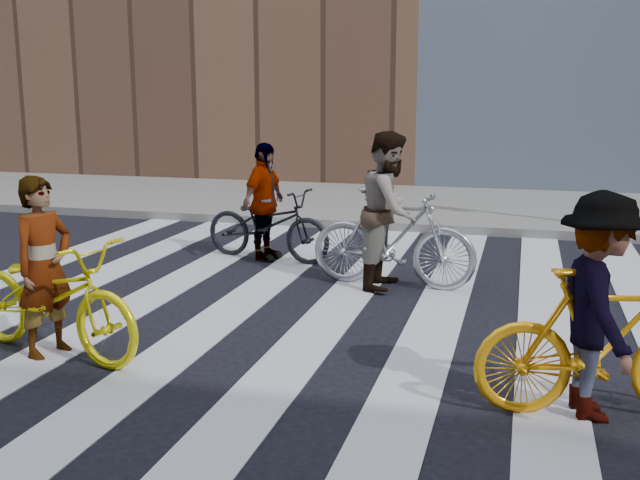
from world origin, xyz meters
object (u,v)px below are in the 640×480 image
at_px(rider_right, 599,306).
at_px(rider_rear, 264,202).
at_px(bike_yellow_left, 51,297).
at_px(rider_left, 44,267).
at_px(bike_yellow_right, 603,344).
at_px(bike_dark_rear, 268,224).
at_px(bike_silver_mid, 393,238).
at_px(rider_mid, 390,210).

height_order(rider_right, rider_rear, rider_right).
height_order(bike_yellow_left, rider_left, rider_left).
distance_m(bike_yellow_right, rider_right, 0.28).
relative_size(bike_yellow_right, rider_right, 1.11).
distance_m(bike_yellow_left, bike_dark_rear, 4.20).
bearing_deg(bike_silver_mid, rider_left, 144.66).
height_order(bike_silver_mid, bike_yellow_right, bike_silver_mid).
relative_size(bike_yellow_left, rider_mid, 1.10).
bearing_deg(bike_yellow_right, rider_left, 76.60).
bearing_deg(bike_dark_rear, bike_yellow_right, -124.87).
relative_size(bike_yellow_left, bike_yellow_right, 1.12).
bearing_deg(bike_dark_rear, rider_right, -125.23).
distance_m(rider_mid, rider_right, 3.86).
height_order(rider_mid, rider_right, rider_mid).
height_order(rider_mid, rider_rear, rider_mid).
relative_size(rider_mid, rider_right, 1.13).
bearing_deg(bike_silver_mid, rider_rear, 67.75).
bearing_deg(rider_mid, rider_left, 145.20).
distance_m(bike_silver_mid, rider_right, 3.84).
height_order(bike_yellow_right, rider_left, rider_left).
distance_m(bike_yellow_left, bike_yellow_right, 4.66).
bearing_deg(rider_left, rider_right, -76.14).
relative_size(bike_yellow_left, bike_dark_rear, 1.07).
xyz_separation_m(bike_yellow_right, rider_right, (-0.05, 0.00, 0.28)).
relative_size(bike_silver_mid, rider_right, 1.21).
bearing_deg(bike_dark_rear, bike_silver_mid, -105.61).
height_order(bike_yellow_left, bike_silver_mid, bike_silver_mid).
distance_m(rider_right, rider_rear, 5.85).
distance_m(bike_yellow_left, rider_left, 0.28).
xyz_separation_m(rider_mid, rider_right, (2.11, -3.23, -0.11)).
distance_m(bike_silver_mid, rider_rear, 2.24).
xyz_separation_m(bike_yellow_right, rider_left, (-4.70, 0.06, 0.26)).
bearing_deg(bike_silver_mid, rider_mid, 94.03).
xyz_separation_m(bike_yellow_left, rider_left, (-0.05, 0.00, 0.27)).
xyz_separation_m(bike_yellow_left, rider_right, (4.60, -0.06, 0.29)).
xyz_separation_m(bike_silver_mid, rider_left, (-2.60, -3.17, 0.21)).
distance_m(rider_left, rider_mid, 4.07).
bearing_deg(rider_left, bike_yellow_left, -75.36).
xyz_separation_m(bike_yellow_left, bike_yellow_right, (4.65, -0.06, 0.01)).
bearing_deg(bike_dark_rear, rider_rear, 101.25).
relative_size(bike_yellow_right, bike_dark_rear, 0.96).
distance_m(bike_yellow_right, rider_left, 4.71).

